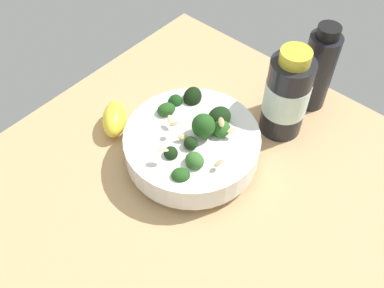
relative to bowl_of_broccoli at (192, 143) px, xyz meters
The scene contains 5 objects.
ground_plane 6.96cm from the bowl_of_broccoli, 31.29° to the right, with size 66.79×66.79×3.55cm, color tan.
bowl_of_broccoli is the anchor object (origin of this frame).
lemon_wedge 15.92cm from the bowl_of_broccoli, 165.76° to the right, with size 8.13×4.21×4.63cm, color yellow.
bottle_tall 26.90cm from the bowl_of_broccoli, 72.92° to the left, with size 5.71×5.71×17.21cm.
bottle_short 18.09cm from the bowl_of_broccoli, 65.72° to the left, with size 7.71×7.71×17.41cm.
Camera 1 is at (26.90, -32.53, 59.56)cm, focal length 40.34 mm.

